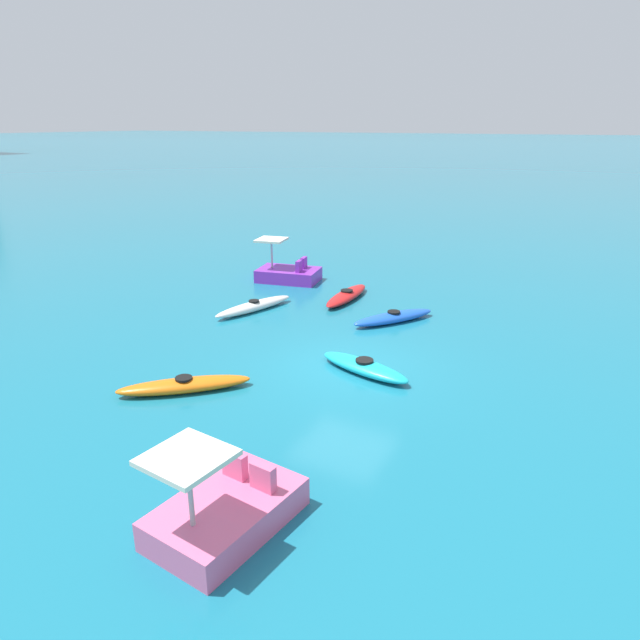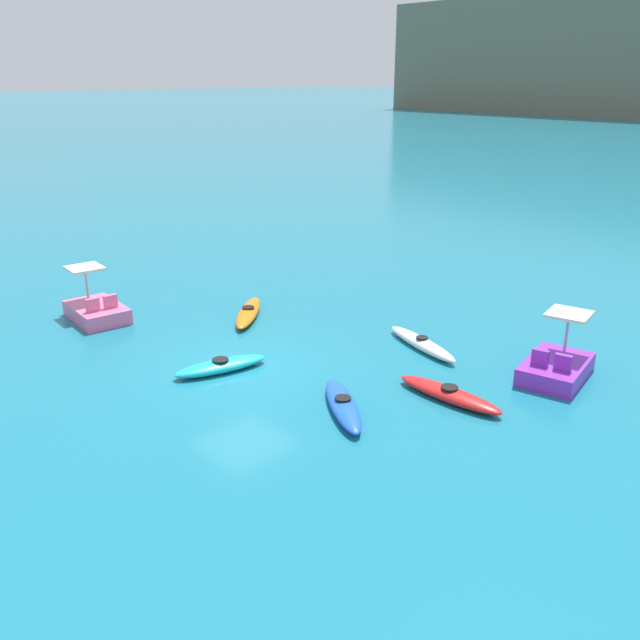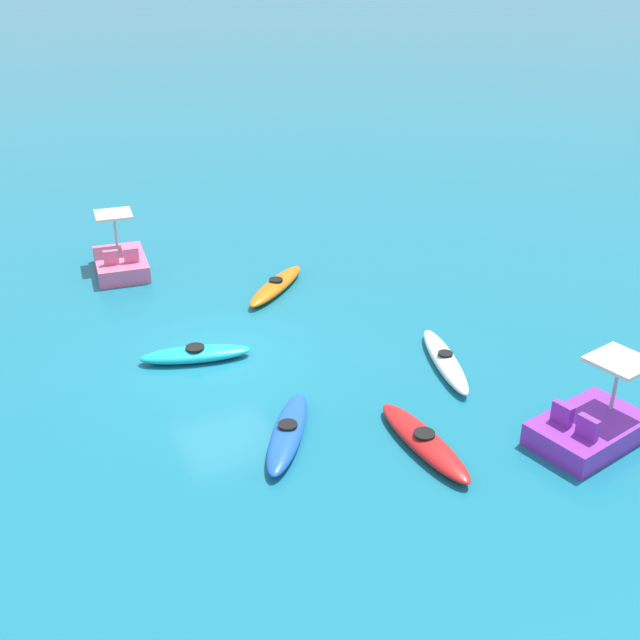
# 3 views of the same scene
# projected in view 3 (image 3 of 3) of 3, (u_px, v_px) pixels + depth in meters

# --- Properties ---
(ground_plane) EXTENTS (600.00, 600.00, 0.00)m
(ground_plane) POSITION_uv_depth(u_px,v_px,m) (221.00, 357.00, 18.84)
(ground_plane) COLOR #19728C
(kayak_cyan) EXTENTS (1.40, 2.78, 0.37)m
(kayak_cyan) POSITION_uv_depth(u_px,v_px,m) (196.00, 354.00, 18.66)
(kayak_cyan) COLOR #19B7C6
(kayak_cyan) RESTS_ON ground_plane
(kayak_blue) EXTENTS (2.80, 2.19, 0.37)m
(kayak_blue) POSITION_uv_depth(u_px,v_px,m) (288.00, 432.00, 15.70)
(kayak_blue) COLOR blue
(kayak_blue) RESTS_ON ground_plane
(kayak_red) EXTENTS (3.04, 0.72, 0.37)m
(kayak_red) POSITION_uv_depth(u_px,v_px,m) (424.00, 441.00, 15.42)
(kayak_red) COLOR red
(kayak_red) RESTS_ON ground_plane
(kayak_white) EXTENTS (3.21, 1.46, 0.37)m
(kayak_white) POSITION_uv_depth(u_px,v_px,m) (445.00, 360.00, 18.38)
(kayak_white) COLOR white
(kayak_white) RESTS_ON ground_plane
(kayak_orange) EXTENTS (2.55, 2.77, 0.37)m
(kayak_orange) POSITION_uv_depth(u_px,v_px,m) (276.00, 286.00, 22.35)
(kayak_orange) COLOR orange
(kayak_orange) RESTS_ON ground_plane
(pedal_boat_pink) EXTENTS (2.58, 1.77, 1.68)m
(pedal_boat_pink) POSITION_uv_depth(u_px,v_px,m) (121.00, 261.00, 23.57)
(pedal_boat_pink) COLOR pink
(pedal_boat_pink) RESTS_ON ground_plane
(pedal_boat_purple) EXTENTS (1.93, 2.65, 1.68)m
(pedal_boat_purple) POSITION_uv_depth(u_px,v_px,m) (589.00, 426.00, 15.58)
(pedal_boat_purple) COLOR purple
(pedal_boat_purple) RESTS_ON ground_plane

